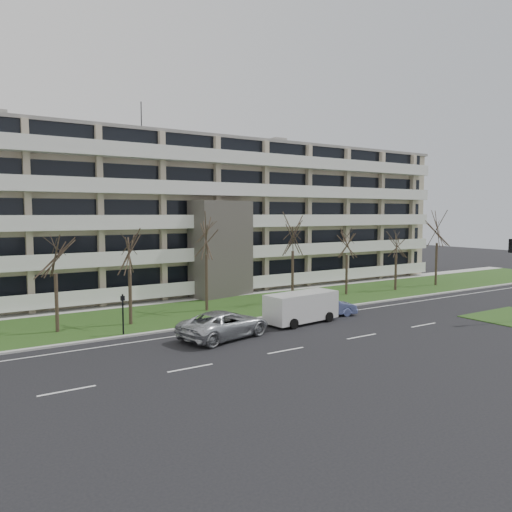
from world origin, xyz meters
TOP-DOWN VIEW (x-y plane):
  - ground at (0.00, 0.00)m, footprint 160.00×160.00m
  - grass_verge at (0.00, 13.00)m, footprint 90.00×10.00m
  - curb at (0.00, 8.00)m, footprint 90.00×0.35m
  - sidewalk at (0.00, 18.50)m, footprint 90.00×2.00m
  - lane_edge_line at (0.00, 6.50)m, footprint 90.00×0.12m
  - apartment_building at (-0.01, 25.32)m, footprint 60.50×15.10m
  - silver_pickup at (-7.51, 4.46)m, footprint 6.72×4.26m
  - blue_sedan at (2.41, 6.00)m, footprint 4.60×2.48m
  - white_van at (-0.69, 5.26)m, footprint 5.82×2.80m
  - pedestrian_signal at (-12.67, 8.59)m, footprint 0.26×0.21m
  - tree_1 at (-16.09, 11.64)m, footprint 3.49×3.49m
  - tree_2 at (-11.28, 11.23)m, footprint 3.48×3.48m
  - tree_3 at (-4.48, 12.80)m, footprint 4.08×4.08m
  - tree_4 at (3.31, 11.73)m, footprint 4.10×4.10m
  - tree_5 at (10.48, 12.63)m, footprint 3.45×3.45m
  - tree_6 at (16.56, 11.93)m, footprint 3.26×3.26m
  - tree_7 at (22.89, 11.91)m, footprint 4.15×4.15m

SIDE VIEW (x-z plane):
  - ground at x=0.00m, z-range 0.00..0.00m
  - lane_edge_line at x=0.00m, z-range 0.00..0.01m
  - grass_verge at x=0.00m, z-range 0.00..0.06m
  - sidewalk at x=0.00m, z-range 0.00..0.08m
  - curb at x=0.00m, z-range 0.00..0.12m
  - blue_sedan at x=2.41m, z-range 0.00..1.44m
  - silver_pickup at x=-7.51m, z-range 0.00..1.73m
  - white_van at x=-0.69m, z-range 0.22..2.39m
  - pedestrian_signal at x=-12.67m, z-range 0.37..3.04m
  - tree_6 at x=16.56m, z-range 1.81..8.34m
  - tree_5 at x=10.48m, z-range 1.91..8.81m
  - tree_2 at x=-11.28m, z-range 1.93..8.88m
  - tree_1 at x=-16.09m, z-range 1.94..8.92m
  - tree_3 at x=-4.48m, z-range 2.26..10.42m
  - tree_4 at x=3.31m, z-range 2.28..10.47m
  - tree_7 at x=22.89m, z-range 2.31..10.61m
  - apartment_building at x=-0.01m, z-range -1.76..16.99m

